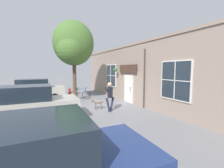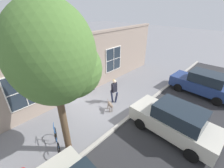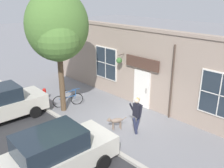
{
  "view_description": "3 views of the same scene",
  "coord_description": "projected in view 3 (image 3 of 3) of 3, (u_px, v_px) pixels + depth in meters",
  "views": [
    {
      "loc": [
        4.13,
        8.91,
        2.5
      ],
      "look_at": [
        -1.16,
        -1.35,
        1.38
      ],
      "focal_mm": 24.0,
      "sensor_mm": 36.0,
      "label": 1
    },
    {
      "loc": [
        6.0,
        -5.4,
        5.99
      ],
      "look_at": [
        -0.48,
        1.66,
        0.95
      ],
      "focal_mm": 24.0,
      "sensor_mm": 36.0,
      "label": 2
    },
    {
      "loc": [
        8.05,
        7.48,
        6.11
      ],
      "look_at": [
        -0.78,
        -1.53,
        1.44
      ],
      "focal_mm": 40.0,
      "sensor_mm": 36.0,
      "label": 3
    }
  ],
  "objects": [
    {
      "name": "dog_on_leash",
      "position": [
        116.0,
        121.0,
        11.66
      ],
      "size": [
        0.92,
        0.52,
        0.66
      ],
      "color": "#7F6B5B",
      "rests_on": "ground_plane"
    },
    {
      "name": "parked_car_mid_block",
      "position": [
        55.0,
        154.0,
        8.57
      ],
      "size": [
        4.39,
        2.11,
        1.75
      ],
      "color": "beige",
      "rests_on": "ground_plane"
    },
    {
      "name": "leaning_bicycle",
      "position": [
        68.0,
        100.0,
        14.13
      ],
      "size": [
        1.61,
        0.74,
        1.0
      ],
      "color": "black",
      "rests_on": "ground_plane"
    },
    {
      "name": "fire_hydrant",
      "position": [
        45.0,
        94.0,
        14.85
      ],
      "size": [
        0.34,
        0.2,
        0.77
      ],
      "color": "red",
      "rests_on": "ground_plane"
    },
    {
      "name": "parked_car_nearest_curb",
      "position": [
        0.0,
        104.0,
        12.38
      ],
      "size": [
        4.39,
        2.11,
        1.75
      ],
      "color": "beige",
      "rests_on": "ground_plane"
    },
    {
      "name": "storefront_facade",
      "position": [
        153.0,
        70.0,
        13.19
      ],
      "size": [
        0.95,
        18.0,
        4.39
      ],
      "color": "gray",
      "rests_on": "ground_plane"
    },
    {
      "name": "pedestrian_walking",
      "position": [
        137.0,
        112.0,
        11.16
      ],
      "size": [
        0.62,
        0.6,
        1.76
      ],
      "color": "#282D47",
      "rests_on": "ground_plane"
    },
    {
      "name": "ground_plane",
      "position": [
        122.0,
        123.0,
        12.42
      ],
      "size": [
        90.0,
        90.0,
        0.0
      ],
      "primitive_type": "plane",
      "color": "gray"
    },
    {
      "name": "street_tree_by_curb",
      "position": [
        58.0,
        29.0,
        12.08
      ],
      "size": [
        3.19,
        3.01,
        6.32
      ],
      "color": "brown",
      "rests_on": "ground_plane"
    }
  ]
}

